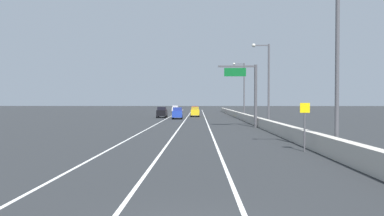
{
  "coord_description": "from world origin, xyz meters",
  "views": [
    {
      "loc": [
        0.25,
        -6.77,
        3.09
      ],
      "look_at": [
        -0.83,
        48.23,
        2.02
      ],
      "focal_mm": 31.33,
      "sensor_mm": 36.0,
      "label": 1
    }
  ],
  "objects_px": {
    "lamp_post_right_near": "(333,57)",
    "car_red_2": "(195,110)",
    "overhead_sign_gantry": "(249,88)",
    "car_yellow_3": "(195,112)",
    "car_black_0": "(162,112)",
    "car_blue_1": "(177,113)",
    "lamp_post_right_third": "(243,87)",
    "lamp_post_right_second": "(267,79)",
    "car_white_4": "(176,109)",
    "speed_advisory_sign": "(305,123)"
  },
  "relations": [
    {
      "from": "lamp_post_right_near",
      "to": "car_red_2",
      "type": "relative_size",
      "value": 2.09
    },
    {
      "from": "overhead_sign_gantry",
      "to": "car_yellow_3",
      "type": "bearing_deg",
      "value": 103.7
    },
    {
      "from": "lamp_post_right_near",
      "to": "car_black_0",
      "type": "bearing_deg",
      "value": 109.08
    },
    {
      "from": "lamp_post_right_near",
      "to": "car_blue_1",
      "type": "bearing_deg",
      "value": 106.83
    },
    {
      "from": "lamp_post_right_near",
      "to": "lamp_post_right_third",
      "type": "xyz_separation_m",
      "value": [
        -0.21,
        39.31,
        0.0
      ]
    },
    {
      "from": "lamp_post_right_second",
      "to": "car_white_4",
      "type": "height_order",
      "value": "lamp_post_right_second"
    },
    {
      "from": "car_red_2",
      "to": "car_blue_1",
      "type": "bearing_deg",
      "value": -95.72
    },
    {
      "from": "lamp_post_right_third",
      "to": "car_red_2",
      "type": "bearing_deg",
      "value": 108.14
    },
    {
      "from": "overhead_sign_gantry",
      "to": "lamp_post_right_second",
      "type": "distance_m",
      "value": 2.24
    },
    {
      "from": "lamp_post_right_second",
      "to": "overhead_sign_gantry",
      "type": "bearing_deg",
      "value": 170.9
    },
    {
      "from": "lamp_post_right_third",
      "to": "car_yellow_3",
      "type": "bearing_deg",
      "value": 135.11
    },
    {
      "from": "overhead_sign_gantry",
      "to": "car_red_2",
      "type": "height_order",
      "value": "overhead_sign_gantry"
    },
    {
      "from": "lamp_post_right_near",
      "to": "speed_advisory_sign",
      "type": "bearing_deg",
      "value": 162.97
    },
    {
      "from": "lamp_post_right_third",
      "to": "car_yellow_3",
      "type": "height_order",
      "value": "lamp_post_right_third"
    },
    {
      "from": "car_red_2",
      "to": "car_white_4",
      "type": "xyz_separation_m",
      "value": [
        -5.62,
        9.41,
        0.06
      ]
    },
    {
      "from": "lamp_post_right_near",
      "to": "car_black_0",
      "type": "height_order",
      "value": "lamp_post_right_near"
    },
    {
      "from": "speed_advisory_sign",
      "to": "car_red_2",
      "type": "distance_m",
      "value": 66.25
    },
    {
      "from": "lamp_post_right_second",
      "to": "lamp_post_right_near",
      "type": "bearing_deg",
      "value": -90.08
    },
    {
      "from": "car_yellow_3",
      "to": "speed_advisory_sign",
      "type": "bearing_deg",
      "value": -81.32
    },
    {
      "from": "car_black_0",
      "to": "car_white_4",
      "type": "relative_size",
      "value": 0.87
    },
    {
      "from": "speed_advisory_sign",
      "to": "car_black_0",
      "type": "bearing_deg",
      "value": 107.46
    },
    {
      "from": "overhead_sign_gantry",
      "to": "lamp_post_right_second",
      "type": "bearing_deg",
      "value": -9.1
    },
    {
      "from": "car_black_0",
      "to": "car_red_2",
      "type": "height_order",
      "value": "car_black_0"
    },
    {
      "from": "overhead_sign_gantry",
      "to": "lamp_post_right_second",
      "type": "relative_size",
      "value": 0.75
    },
    {
      "from": "lamp_post_right_near",
      "to": "car_red_2",
      "type": "bearing_deg",
      "value": 97.77
    },
    {
      "from": "lamp_post_right_third",
      "to": "car_blue_1",
      "type": "relative_size",
      "value": 2.22
    },
    {
      "from": "car_blue_1",
      "to": "lamp_post_right_second",
      "type": "bearing_deg",
      "value": -58.53
    },
    {
      "from": "overhead_sign_gantry",
      "to": "lamp_post_right_near",
      "type": "distance_m",
      "value": 20.09
    },
    {
      "from": "speed_advisory_sign",
      "to": "lamp_post_right_third",
      "type": "distance_m",
      "value": 39.07
    },
    {
      "from": "lamp_post_right_third",
      "to": "lamp_post_right_near",
      "type": "bearing_deg",
      "value": -89.69
    },
    {
      "from": "car_red_2",
      "to": "car_white_4",
      "type": "relative_size",
      "value": 1.02
    },
    {
      "from": "car_black_0",
      "to": "car_yellow_3",
      "type": "relative_size",
      "value": 0.97
    },
    {
      "from": "car_yellow_3",
      "to": "car_blue_1",
      "type": "bearing_deg",
      "value": -108.98
    },
    {
      "from": "car_yellow_3",
      "to": "car_red_2",
      "type": "bearing_deg",
      "value": 90.96
    },
    {
      "from": "car_black_0",
      "to": "car_blue_1",
      "type": "relative_size",
      "value": 0.91
    },
    {
      "from": "car_red_2",
      "to": "car_yellow_3",
      "type": "distance_m",
      "value": 18.48
    },
    {
      "from": "car_black_0",
      "to": "car_blue_1",
      "type": "bearing_deg",
      "value": -54.36
    },
    {
      "from": "lamp_post_right_second",
      "to": "car_black_0",
      "type": "relative_size",
      "value": 2.45
    },
    {
      "from": "car_red_2",
      "to": "overhead_sign_gantry",
      "type": "bearing_deg",
      "value": -81.29
    },
    {
      "from": "overhead_sign_gantry",
      "to": "lamp_post_right_near",
      "type": "height_order",
      "value": "lamp_post_right_near"
    },
    {
      "from": "lamp_post_right_near",
      "to": "car_white_4",
      "type": "xyz_separation_m",
      "value": [
        -14.67,
        75.69,
        -4.74
      ]
    },
    {
      "from": "overhead_sign_gantry",
      "to": "car_red_2",
      "type": "relative_size",
      "value": 1.57
    },
    {
      "from": "speed_advisory_sign",
      "to": "car_red_2",
      "type": "height_order",
      "value": "speed_advisory_sign"
    },
    {
      "from": "speed_advisory_sign",
      "to": "car_blue_1",
      "type": "distance_m",
      "value": 39.84
    },
    {
      "from": "car_yellow_3",
      "to": "overhead_sign_gantry",
      "type": "bearing_deg",
      "value": -76.3
    },
    {
      "from": "lamp_post_right_near",
      "to": "car_white_4",
      "type": "relative_size",
      "value": 2.14
    },
    {
      "from": "lamp_post_right_near",
      "to": "car_black_0",
      "type": "xyz_separation_m",
      "value": [
        -15.04,
        43.49,
        -4.7
      ]
    },
    {
      "from": "speed_advisory_sign",
      "to": "car_blue_1",
      "type": "bearing_deg",
      "value": 104.94
    },
    {
      "from": "lamp_post_right_near",
      "to": "car_blue_1",
      "type": "height_order",
      "value": "lamp_post_right_near"
    },
    {
      "from": "lamp_post_right_near",
      "to": "car_white_4",
      "type": "distance_m",
      "value": 77.25
    }
  ]
}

